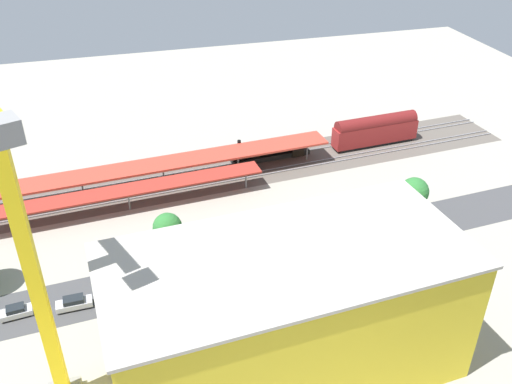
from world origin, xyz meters
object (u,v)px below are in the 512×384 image
object	(u,v)px
platform_canopy_far	(162,164)
street_tree_3	(414,192)
platform_canopy_near	(127,190)
parked_car_2	(257,270)
parked_car_1	(303,261)
box_truck_0	(241,280)
parked_car_6	(16,312)
passenger_coach	(375,130)
street_tree_1	(168,228)
construction_building	(286,315)
parked_car_4	(141,294)
parked_car_5	(74,303)
parked_car_0	(358,254)
tower_crane	(17,233)
traffic_light	(283,216)
locomotive	(271,150)
parked_car_3	(195,281)

from	to	relation	value
platform_canopy_far	street_tree_3	xyz separation A→B (m)	(-38.56, 21.00, 0.13)
platform_canopy_near	parked_car_2	size ratio (longest dim) A/B	10.45
platform_canopy_near	parked_car_1	xyz separation A→B (m)	(-23.42, 21.98, -3.18)
platform_canopy_near	box_truck_0	world-z (taller)	platform_canopy_near
parked_car_1	parked_car_6	size ratio (longest dim) A/B	1.01
passenger_coach	street_tree_1	distance (m)	52.80
construction_building	street_tree_1	size ratio (longest dim) A/B	5.35
box_truck_0	street_tree_3	bearing A→B (deg)	-161.95
parked_car_4	parked_car_5	bearing A→B (deg)	-3.47
parked_car_0	parked_car_2	xyz separation A→B (m)	(15.63, -0.46, 0.10)
tower_crane	street_tree_1	bearing A→B (deg)	-127.80
traffic_light	tower_crane	bearing A→B (deg)	30.74
platform_canopy_far	parked_car_0	world-z (taller)	platform_canopy_far
platform_canopy_near	tower_crane	world-z (taller)	tower_crane
parked_car_2	box_truck_0	size ratio (longest dim) A/B	0.46
locomotive	parked_car_5	bearing A→B (deg)	41.53
construction_building	parked_car_4	bearing A→B (deg)	-51.42
platform_canopy_near	tower_crane	size ratio (longest dim) A/B	1.30
parked_car_1	parked_car_5	size ratio (longest dim) A/B	0.89
parked_car_1	parked_car_3	size ratio (longest dim) A/B	0.92
parked_car_6	street_tree_3	xyz separation A→B (m)	(-61.96, -7.56, 3.72)
parked_car_3	parked_car_4	size ratio (longest dim) A/B	1.02
street_tree_1	box_truck_0	bearing A→B (deg)	128.96
passenger_coach	parked_car_0	world-z (taller)	passenger_coach
platform_canopy_near	tower_crane	distance (m)	40.69
street_tree_1	tower_crane	bearing A→B (deg)	52.20
traffic_light	platform_canopy_far	bearing A→B (deg)	-53.80
parked_car_5	parked_car_6	distance (m)	7.35
parked_car_4	tower_crane	size ratio (longest dim) A/B	0.13
locomotive	parked_car_1	distance (m)	33.55
parked_car_3	street_tree_1	xyz separation A→B (m)	(2.32, -7.98, 4.25)
passenger_coach	street_tree_1	bearing A→B (deg)	28.90
parked_car_3	street_tree_3	bearing A→B (deg)	-168.25
parked_car_4	street_tree_3	xyz separation A→B (m)	(-45.74, -8.51, 3.68)
platform_canopy_near	parked_car_2	world-z (taller)	platform_canopy_near
parked_car_2	construction_building	xyz separation A→B (m)	(1.43, 16.92, 7.32)
tower_crane	parked_car_4	bearing A→B (deg)	-131.92
construction_building	passenger_coach	bearing A→B (deg)	-129.84
locomotive	street_tree_3	distance (m)	30.68
tower_crane	locomotive	bearing A→B (deg)	-130.78
parked_car_0	street_tree_1	size ratio (longest dim) A/B	0.61
street_tree_1	passenger_coach	bearing A→B (deg)	-151.10
parked_car_2	parked_car_3	size ratio (longest dim) A/B	0.97
parked_car_6	parked_car_1	bearing A→B (deg)	179.91
street_tree_1	construction_building	bearing A→B (deg)	111.87
parked_car_1	street_tree_1	world-z (taller)	street_tree_1
parked_car_6	construction_building	size ratio (longest dim) A/B	0.11
platform_canopy_far	box_truck_0	size ratio (longest dim) A/B	6.50
platform_canopy_far	parked_car_0	bearing A→B (deg)	130.36
platform_canopy_near	parked_car_2	bearing A→B (deg)	125.95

